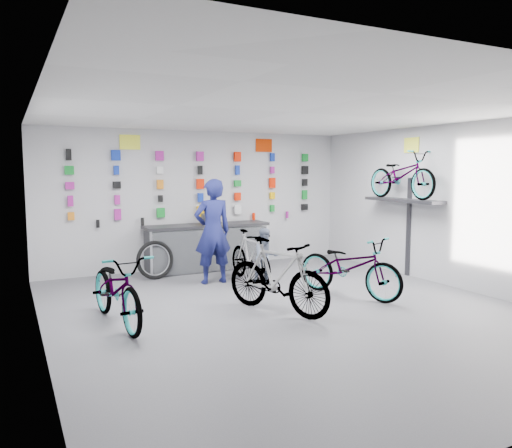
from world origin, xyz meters
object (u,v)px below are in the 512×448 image
clerk (213,231)px  customer (266,257)px  counter (207,248)px  bike_service (250,256)px  bike_center (277,276)px  bike_left (117,288)px  bike_right (349,266)px

clerk → customer: clerk is taller
counter → bike_service: size_ratio=1.62×
bike_service → bike_center: bearing=-105.4°
bike_service → customer: (0.13, -0.41, 0.04)m
bike_service → clerk: clerk is taller
clerk → customer: bearing=142.8°
bike_left → clerk: clerk is taller
counter → clerk: size_ratio=1.36×
bike_right → clerk: clerk is taller
bike_left → customer: (2.96, 1.16, 0.02)m
counter → customer: size_ratio=2.51×
bike_center → customer: bearing=43.9°
counter → bike_left: (-2.51, -3.01, 0.03)m
counter → bike_right: bearing=-67.0°
counter → bike_center: bearing=-93.7°
bike_center → customer: bike_center is taller
bike_center → clerk: size_ratio=0.94×
counter → customer: (0.45, -1.85, 0.05)m
bike_right → bike_center: bearing=169.1°
bike_left → bike_center: bearing=-18.6°
bike_left → bike_right: bike_right is taller
counter → bike_left: size_ratio=1.38×
bike_left → bike_right: size_ratio=0.99×
counter → bike_center: bike_center is taller
counter → bike_service: counter is taller
clerk → bike_right: bearing=132.2°
counter → customer: customer is taller
bike_right → clerk: bearing=108.7°
counter → bike_center: size_ratio=1.44×
bike_right → bike_service: bike_right is taller
bike_center → clerk: clerk is taller
customer → bike_service: bearing=111.5°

